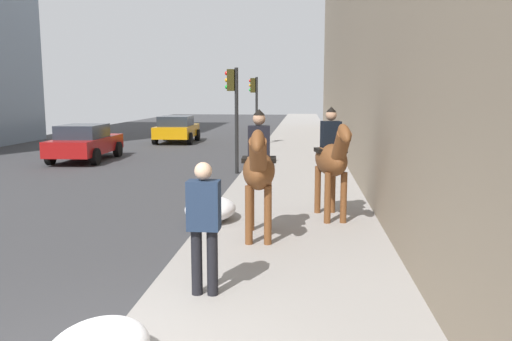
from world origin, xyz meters
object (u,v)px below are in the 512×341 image
mounted_horse_far (332,158)px  traffic_light_far_curb (255,100)px  car_far_lane (177,129)px  car_near_lane (85,142)px  pedestrian_greeting (204,220)px  traffic_light_near_curb (234,103)px  mounted_horse_near (259,168)px

mounted_horse_far → traffic_light_far_curb: bearing=-179.7°
car_far_lane → traffic_light_far_curb: 5.10m
car_near_lane → traffic_light_far_curb: size_ratio=1.23×
pedestrian_greeting → traffic_light_near_curb: traffic_light_near_curb is taller
mounted_horse_near → mounted_horse_far: bearing=136.1°
traffic_light_far_curb → traffic_light_near_curb: bearing=-179.2°
mounted_horse_far → car_far_lane: (16.99, 7.42, -0.62)m
car_near_lane → traffic_light_near_curb: size_ratio=1.22×
car_near_lane → car_far_lane: 8.00m
mounted_horse_near → traffic_light_far_curb: traffic_light_far_curb is taller
mounted_horse_near → car_near_lane: (10.76, 7.82, -0.63)m
pedestrian_greeting → traffic_light_far_curb: size_ratio=0.50×
pedestrian_greeting → car_near_lane: (13.40, 7.37, -0.35)m
car_near_lane → traffic_light_far_curb: bearing=-48.7°
pedestrian_greeting → traffic_light_near_curb: (10.71, 1.08, 1.25)m
traffic_light_near_curb → car_far_lane: bearing=23.4°
mounted_horse_far → traffic_light_near_curb: traffic_light_near_curb is taller
traffic_light_near_curb → pedestrian_greeting: bearing=-174.3°
mounted_horse_far → mounted_horse_near: bearing=-51.1°
mounted_horse_far → car_far_lane: mounted_horse_far is taller
mounted_horse_near → pedestrian_greeting: (-2.64, 0.46, -0.27)m
car_near_lane → mounted_horse_near: bearing=-146.1°
mounted_horse_near → car_near_lane: size_ratio=0.54×
mounted_horse_far → traffic_light_near_curb: size_ratio=0.65×
traffic_light_near_curb → mounted_horse_far: bearing=-156.2°
mounted_horse_near → traffic_light_far_curb: (16.59, 1.65, 0.95)m
car_near_lane → traffic_light_far_curb: traffic_light_far_curb is taller
traffic_light_near_curb → traffic_light_far_curb: bearing=0.8°
mounted_horse_near → car_near_lane: mounted_horse_near is taller
mounted_horse_near → car_near_lane: bearing=-147.7°
car_near_lane → car_far_lane: bearing=-14.7°
car_near_lane → traffic_light_near_curb: bearing=-115.2°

